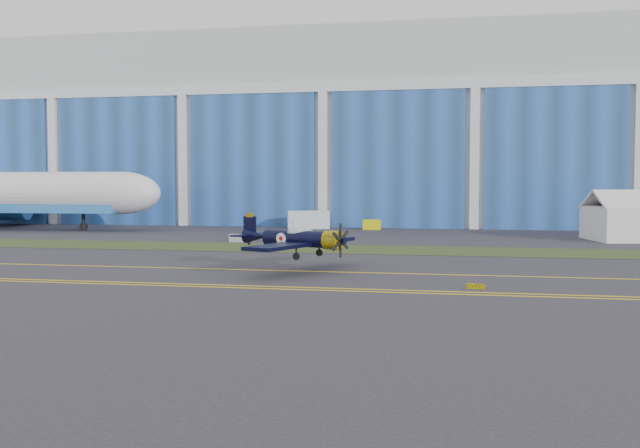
# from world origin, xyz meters

# --- Properties ---
(ground) EXTENTS (260.00, 260.00, 0.00)m
(ground) POSITION_xyz_m (0.00, 0.00, 0.00)
(ground) COLOR #333039
(ground) RESTS_ON ground
(grass_median) EXTENTS (260.00, 10.00, 0.02)m
(grass_median) POSITION_xyz_m (0.00, 14.00, 0.02)
(grass_median) COLOR #475128
(grass_median) RESTS_ON ground
(hangar) EXTENTS (220.00, 45.70, 30.00)m
(hangar) POSITION_xyz_m (0.00, 71.79, 14.96)
(hangar) COLOR silver
(hangar) RESTS_ON ground
(taxiway_centreline) EXTENTS (200.00, 0.20, 0.02)m
(taxiway_centreline) POSITION_xyz_m (0.00, -5.00, 0.01)
(taxiway_centreline) COLOR yellow
(taxiway_centreline) RESTS_ON ground
(edge_line_near) EXTENTS (80.00, 0.20, 0.02)m
(edge_line_near) POSITION_xyz_m (0.00, -14.50, 0.01)
(edge_line_near) COLOR yellow
(edge_line_near) RESTS_ON ground
(edge_line_far) EXTENTS (80.00, 0.20, 0.02)m
(edge_line_far) POSITION_xyz_m (0.00, -13.50, 0.01)
(edge_line_far) COLOR yellow
(edge_line_far) RESTS_ON ground
(guard_board_right) EXTENTS (1.20, 0.15, 0.35)m
(guard_board_right) POSITION_xyz_m (22.00, -12.00, 0.17)
(guard_board_right) COLOR yellow
(guard_board_right) RESTS_ON ground
(warbird) EXTENTS (13.67, 14.97, 3.65)m
(warbird) POSITION_xyz_m (8.74, -4.88, 2.46)
(warbird) COLOR black
(warbird) RESTS_ON ground
(shipping_container) EXTENTS (6.39, 4.03, 2.58)m
(shipping_container) POSITION_xyz_m (-1.40, 45.40, 1.29)
(shipping_container) COLOR silver
(shipping_container) RESTS_ON ground
(tug) EXTENTS (2.45, 1.58, 1.40)m
(tug) POSITION_xyz_m (7.87, 45.06, 0.70)
(tug) COLOR yellow
(tug) RESTS_ON ground
(barrier_a) EXTENTS (2.06, 0.88, 0.90)m
(barrier_a) POSITION_xyz_m (-3.92, 20.30, 0.45)
(barrier_a) COLOR gray
(barrier_a) RESTS_ON ground
(barrier_b) EXTENTS (2.05, 0.81, 0.90)m
(barrier_b) POSITION_xyz_m (0.40, 20.80, 0.45)
(barrier_b) COLOR gray
(barrier_b) RESTS_ON ground
(barrier_c) EXTENTS (2.06, 0.85, 0.90)m
(barrier_c) POSITION_xyz_m (7.21, 20.00, 0.45)
(barrier_c) COLOR gray
(barrier_c) RESTS_ON ground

